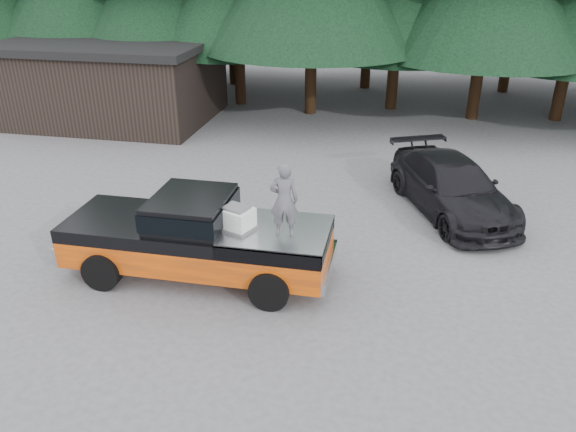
% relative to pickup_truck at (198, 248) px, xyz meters
% --- Properties ---
extents(ground, '(120.00, 120.00, 0.00)m').
position_rel_pickup_truck_xyz_m(ground, '(1.17, -0.45, -0.67)').
color(ground, '#4F4F52').
rests_on(ground, ground).
extents(pickup_truck, '(6.00, 2.04, 1.33)m').
position_rel_pickup_truck_xyz_m(pickup_truck, '(0.00, 0.00, 0.00)').
color(pickup_truck, '#F15405').
rests_on(pickup_truck, ground).
extents(truck_cab, '(1.66, 1.90, 0.59)m').
position_rel_pickup_truck_xyz_m(truck_cab, '(-0.10, 0.00, 0.96)').
color(truck_cab, black).
rests_on(truck_cab, pickup_truck).
extents(air_compressor, '(0.81, 0.74, 0.45)m').
position_rel_pickup_truck_xyz_m(air_compressor, '(0.97, -0.16, 0.89)').
color(air_compressor, white).
rests_on(air_compressor, pickup_truck).
extents(man_on_bed, '(0.64, 0.48, 1.59)m').
position_rel_pickup_truck_xyz_m(man_on_bed, '(2.00, -0.23, 1.46)').
color(man_on_bed, '#4F4E55').
rests_on(man_on_bed, pickup_truck).
extents(parked_car, '(3.96, 5.51, 1.48)m').
position_rel_pickup_truck_xyz_m(parked_car, '(5.72, 4.60, 0.08)').
color(parked_car, black).
rests_on(parked_car, ground).
extents(utility_building, '(8.40, 6.40, 3.30)m').
position_rel_pickup_truck_xyz_m(utility_building, '(-7.83, 11.55, 1.00)').
color(utility_building, black).
rests_on(utility_building, ground).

